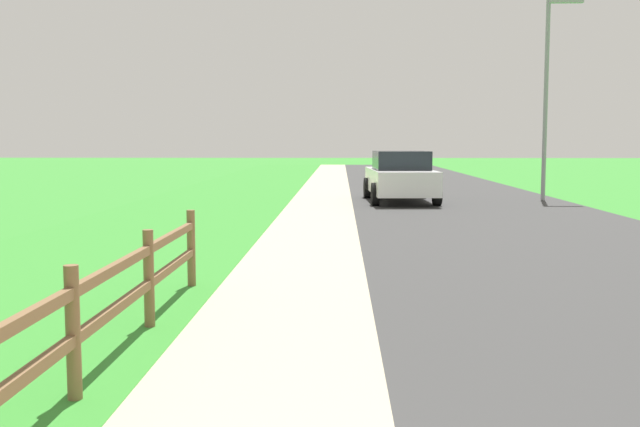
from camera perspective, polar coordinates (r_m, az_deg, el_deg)
name	(u,v)px	position (r m, az deg, el deg)	size (l,w,h in m)	color
ground_plane	(351,197)	(25.84, 2.42, 1.31)	(120.00, 120.00, 0.00)	#36892F
road_asphalt	(443,193)	(28.10, 9.52, 1.59)	(7.00, 66.00, 0.01)	#373737
curb_concrete	(271,192)	(27.95, -3.80, 1.64)	(6.00, 66.00, 0.01)	#C0AE8E
grass_verge	(232,192)	(28.13, -6.84, 1.64)	(5.00, 66.00, 0.00)	#36892F
rail_fence	(73,322)	(5.85, -18.62, -8.01)	(0.11, 8.85, 1.03)	brown
parked_suv_white	(400,177)	(23.79, 6.24, 2.85)	(2.26, 4.93, 1.63)	white
street_lamp	(550,81)	(25.33, 17.37, 9.80)	(1.17, 0.20, 6.58)	gray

